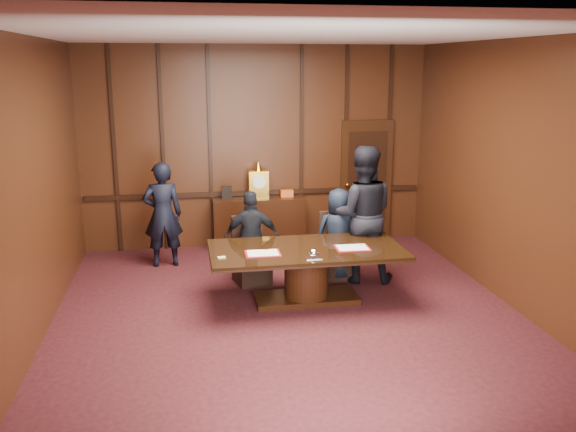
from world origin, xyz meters
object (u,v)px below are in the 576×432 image
object	(u,v)px
signatory_right	(338,234)
witness_right	(362,214)
witness_left	(163,215)
sideboard	(259,221)
conference_table	(306,266)
signatory_left	(252,238)

from	to	relation	value
signatory_right	witness_right	bearing A→B (deg)	168.77
witness_right	signatory_right	bearing A→B (deg)	-5.52
witness_left	sideboard	bearing A→B (deg)	-160.47
conference_table	witness_right	bearing A→B (deg)	35.64
witness_left	witness_right	bearing A→B (deg)	153.54
signatory_left	signatory_right	world-z (taller)	signatory_left
signatory_right	witness_left	xyz separation A→B (m)	(-2.60, 1.09, 0.15)
signatory_right	witness_right	xyz separation A→B (m)	(0.32, -0.10, 0.32)
signatory_right	witness_left	bearing A→B (deg)	-16.53
conference_table	witness_left	size ratio (longest dim) A/B	1.55
conference_table	witness_right	distance (m)	1.30
signatory_left	witness_right	world-z (taller)	witness_right
signatory_right	signatory_left	bearing A→B (deg)	6.17
witness_right	sideboard	bearing A→B (deg)	-43.96
signatory_left	witness_right	bearing A→B (deg)	179.49
signatory_right	witness_left	world-z (taller)	witness_left
witness_left	witness_right	world-z (taller)	witness_right
witness_left	conference_table	bearing A→B (deg)	131.58
signatory_right	witness_right	distance (m)	0.47
conference_table	witness_right	xyz separation A→B (m)	(0.97, 0.70, 0.51)
conference_table	witness_left	xyz separation A→B (m)	(-1.95, 1.89, 0.34)
sideboard	conference_table	xyz separation A→B (m)	(0.32, -2.61, 0.02)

